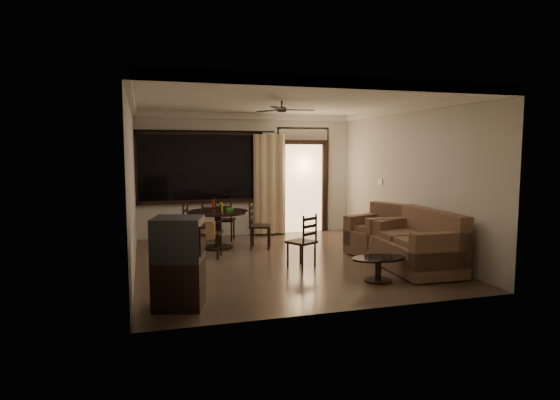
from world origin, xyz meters
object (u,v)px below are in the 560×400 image
object	(u,v)px
dining_table	(218,219)
dining_chair_north	(225,228)
dining_chair_south	(210,241)
coffee_table	(378,265)
tv_cabinet	(179,262)
armchair	(380,234)
side_chair	(302,251)
dining_chair_west	(177,234)
dining_chair_east	(260,234)
sofa	(417,246)

from	to	relation	value
dining_table	dining_chair_north	distance (m)	0.84
dining_chair_south	coffee_table	bearing A→B (deg)	-26.96
dining_table	tv_cabinet	size ratio (longest dim) A/B	1.06
dining_table	armchair	bearing A→B (deg)	-27.24
coffee_table	side_chair	world-z (taller)	side_chair
dining_chair_west	dining_chair_east	size ratio (longest dim) A/B	1.00
dining_table	tv_cabinet	xyz separation A→B (m)	(-1.02, -3.45, -0.02)
tv_cabinet	dining_chair_south	bearing A→B (deg)	89.67
dining_chair_east	tv_cabinet	bearing A→B (deg)	169.34
tv_cabinet	dining_chair_east	bearing A→B (deg)	75.65
armchair	coffee_table	size ratio (longest dim) A/B	1.41
dining_table	sofa	xyz separation A→B (m)	(2.89, -2.59, -0.21)
dining_chair_north	side_chair	bearing A→B (deg)	126.43
dining_chair_south	dining_chair_north	xyz separation A→B (m)	(0.54, 1.55, -0.02)
dining_chair_east	dining_chair_north	bearing A→B (deg)	46.76
dining_chair_south	sofa	size ratio (longest dim) A/B	0.52
armchair	coffee_table	world-z (taller)	armchair
sofa	dining_chair_east	bearing A→B (deg)	135.04
dining_chair_east	dining_chair_south	world-z (taller)	same
dining_chair_north	armchair	distance (m)	3.39
dining_chair_west	armchair	xyz separation A→B (m)	(3.62, -1.73, 0.10)
dining_chair_south	dining_chair_north	size ratio (longest dim) A/B	1.00
sofa	coffee_table	bearing A→B (deg)	-149.90
armchair	coffee_table	distance (m)	1.88
armchair	side_chair	size ratio (longest dim) A/B	1.31
sofa	armchair	xyz separation A→B (m)	(-0.06, 1.13, 0.01)
dining_table	sofa	size ratio (longest dim) A/B	0.66
dining_table	dining_chair_east	distance (m)	0.89
dining_chair_east	armchair	distance (m)	2.36
dining_table	dining_chair_west	size ratio (longest dim) A/B	1.26
dining_table	dining_chair_south	xyz separation A→B (m)	(-0.28, -0.81, -0.29)
dining_table	tv_cabinet	world-z (taller)	tv_cabinet
dining_chair_south	dining_chair_east	bearing A→B (deg)	45.70
dining_chair_east	dining_chair_north	world-z (taller)	same
dining_chair_north	coffee_table	bearing A→B (deg)	132.51
sofa	tv_cabinet	bearing A→B (deg)	-164.83
dining_chair_north	armchair	bearing A→B (deg)	158.55
dining_chair_east	sofa	world-z (taller)	sofa
dining_chair_west	dining_chair_south	bearing A→B (deg)	44.30
dining_chair_west	side_chair	xyz separation A→B (m)	(1.89, -2.23, -0.01)
dining_chair_west	armchair	world-z (taller)	same
dining_chair_east	side_chair	xyz separation A→B (m)	(0.31, -1.69, -0.01)
dining_chair_west	side_chair	size ratio (longest dim) A/B	1.05
dining_chair_south	side_chair	size ratio (longest dim) A/B	1.05
dining_chair_south	dining_chair_north	distance (m)	1.64
dining_table	dining_chair_east	world-z (taller)	dining_table
dining_chair_south	sofa	distance (m)	3.64
dining_chair_north	sofa	size ratio (longest dim) A/B	0.52
dining_chair_west	armchair	distance (m)	4.02
dining_table	coffee_table	world-z (taller)	dining_table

